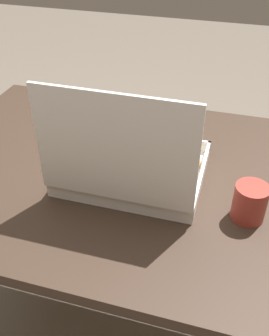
{
  "coord_description": "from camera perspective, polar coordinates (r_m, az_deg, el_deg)",
  "views": [
    {
      "loc": [
        -0.2,
        0.76,
        1.34
      ],
      "look_at": [
        0.02,
        0.01,
        0.76
      ],
      "focal_mm": 42.0,
      "sensor_mm": 36.0,
      "label": 1
    }
  ],
  "objects": [
    {
      "name": "ground_plane",
      "position": [
        1.56,
        0.69,
        -23.15
      ],
      "size": [
        8.0,
        8.0,
        0.0
      ],
      "primitive_type": "plane",
      "color": "#6B6054"
    },
    {
      "name": "coffee_mug",
      "position": [
        0.87,
        16.4,
        -4.73
      ],
      "size": [
        0.07,
        0.07,
        0.08
      ],
      "color": "#A3382D",
      "rests_on": "dining_table"
    },
    {
      "name": "dining_table",
      "position": [
        1.06,
        0.94,
        -5.46
      ],
      "size": [
        1.16,
        0.76,
        0.74
      ],
      "color": "#38281E",
      "rests_on": "ground_plane"
    },
    {
      "name": "donut_box",
      "position": [
        0.92,
        -1.15,
        0.67
      ],
      "size": [
        0.34,
        0.29,
        0.29
      ],
      "color": "white",
      "rests_on": "dining_table"
    }
  ]
}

